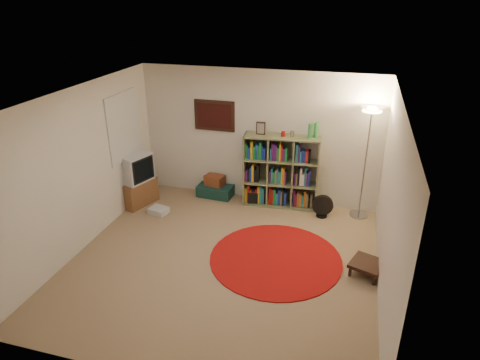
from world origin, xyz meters
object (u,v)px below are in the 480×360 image
Objects in this scene: bookshelf at (280,172)px; floor_lamp at (370,127)px; suitcase at (216,190)px; floor_fan at (322,206)px; side_table at (367,264)px; tv_stand at (136,180)px.

floor_lamp is (1.49, -0.05, 1.01)m from bookshelf.
floor_lamp is at bearing 1.84° from suitcase.
bookshelf is at bearing 177.91° from floor_lamp.
bookshelf is 0.81× the size of floor_lamp.
floor_fan reaches higher than side_table.
bookshelf is 2.92× the size of side_table.
tv_stand is 4.42m from side_table.
suitcase is at bearing 47.03° from tv_stand.
bookshelf is 1.63× the size of tv_stand.
side_table is (1.64, -1.83, -0.49)m from bookshelf.
floor_lamp is at bearing -6.82° from bookshelf.
bookshelf reaches higher than floor_fan.
floor_fan is 2.15m from suitcase.
bookshelf is 2.50m from side_table.
side_table is (0.14, -1.77, -1.51)m from floor_lamp.
side_table is at bearing -52.82° from bookshelf.
tv_stand is 1.57m from suitcase.
tv_stand is (-4.11, -0.62, -1.19)m from floor_lamp.
side_table is at bearing 3.77° from tv_stand.
side_table is at bearing -28.82° from suitcase.
floor_fan is 0.42× the size of tv_stand.
floor_fan is 3.50m from tv_stand.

